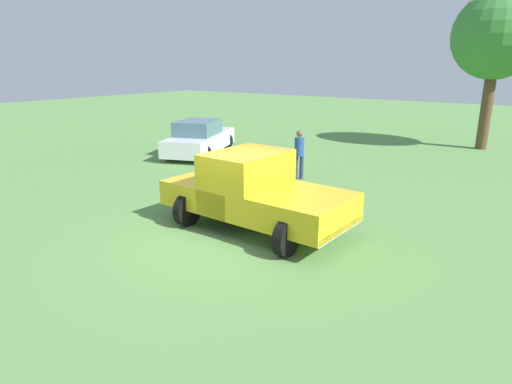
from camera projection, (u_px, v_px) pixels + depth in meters
ground_plane at (222, 239)px, 9.80m from camera, size 80.00×80.00×0.00m
pickup_truck at (252, 189)px, 10.26m from camera, size 2.59×4.56×1.82m
sedan_near at (200, 139)px, 18.78m from camera, size 4.84×3.30×1.47m
person_bystander at (299, 152)px, 14.63m from camera, size 0.45×0.45×1.66m
tree_side at (497, 37)px, 18.73m from camera, size 3.74×3.74×6.80m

